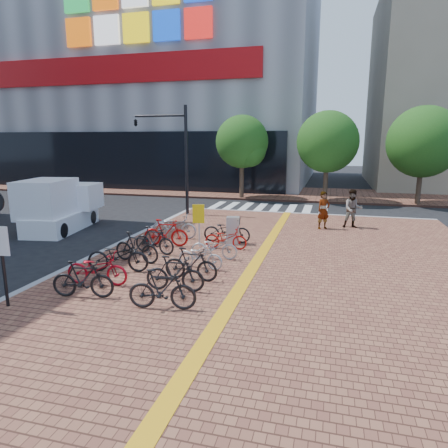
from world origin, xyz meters
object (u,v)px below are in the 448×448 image
(bike_11, at_px, (214,247))
(yellow_sign, at_px, (199,218))
(bike_5, at_px, (166,233))
(bike_1, at_px, (97,268))
(bike_2, at_px, (118,256))
(bike_10, at_px, (200,256))
(pedestrian_b, at_px, (353,209))
(bike_3, at_px, (136,247))
(bike_6, at_px, (174,226))
(utility_box, at_px, (233,230))
(bike_4, at_px, (154,240))
(bike_0, at_px, (83,279))
(bike_8, at_px, (175,274))
(bike_9, at_px, (191,264))
(bike_12, at_px, (226,238))
(bike_13, at_px, (227,230))
(pedestrian_a, at_px, (324,210))
(traffic_light_pole, at_px, (163,140))
(box_truck, at_px, (60,206))
(bike_7, at_px, (162,289))

(bike_11, distance_m, yellow_sign, 1.90)
(bike_5, relative_size, bike_11, 1.08)
(bike_1, distance_m, bike_2, 1.24)
(bike_10, distance_m, bike_11, 1.15)
(bike_2, distance_m, pedestrian_b, 11.67)
(bike_3, height_order, bike_6, bike_3)
(bike_11, relative_size, utility_box, 1.49)
(bike_2, height_order, bike_3, bike_3)
(bike_4, xyz_separation_m, bike_11, (2.36, -0.09, -0.07))
(bike_0, bearing_deg, yellow_sign, -23.78)
(bike_8, distance_m, bike_9, 0.96)
(bike_9, relative_size, utility_box, 1.50)
(pedestrian_b, bearing_deg, bike_12, -139.28)
(bike_13, bearing_deg, utility_box, -121.45)
(bike_5, xyz_separation_m, pedestrian_a, (6.01, 4.90, 0.35))
(traffic_light_pole, bearing_deg, bike_11, -56.19)
(bike_5, height_order, box_truck, box_truck)
(bike_3, xyz_separation_m, bike_8, (2.31, -2.19, -0.02))
(bike_1, bearing_deg, bike_9, -73.15)
(bike_3, relative_size, traffic_light_pole, 0.29)
(box_truck, bearing_deg, bike_7, -41.26)
(bike_2, xyz_separation_m, box_truck, (-6.11, 5.26, 0.52))
(bike_7, bearing_deg, bike_4, 18.18)
(bike_3, xyz_separation_m, pedestrian_b, (7.50, 7.78, 0.40))
(bike_3, bearing_deg, bike_1, -173.67)
(bike_7, distance_m, bike_11, 4.50)
(bike_10, xyz_separation_m, box_truck, (-8.58, 4.26, 0.62))
(bike_6, height_order, bike_8, bike_6)
(bike_0, bearing_deg, bike_11, -39.40)
(bike_11, bearing_deg, bike_10, 167.88)
(bike_11, bearing_deg, utility_box, -8.36)
(utility_box, bearing_deg, bike_10, -94.72)
(bike_9, relative_size, pedestrian_a, 0.94)
(bike_1, distance_m, box_truck, 8.95)
(box_truck, bearing_deg, bike_5, -16.90)
(bike_5, height_order, pedestrian_b, pedestrian_b)
(box_truck, bearing_deg, bike_0, -49.82)
(bike_2, height_order, bike_6, bike_6)
(pedestrian_b, distance_m, yellow_sign, 8.04)
(bike_7, xyz_separation_m, bike_11, (0.03, 4.50, -0.08))
(bike_9, height_order, bike_10, bike_9)
(bike_5, relative_size, box_truck, 0.39)
(bike_8, bearing_deg, bike_3, 41.96)
(bike_6, bearing_deg, bike_7, -161.66)
(utility_box, height_order, box_truck, box_truck)
(bike_10, bearing_deg, bike_8, -172.36)
(bike_9, bearing_deg, pedestrian_a, -22.58)
(utility_box, bearing_deg, bike_4, -139.19)
(bike_7, distance_m, utility_box, 6.74)
(traffic_light_pole, bearing_deg, bike_13, -47.13)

